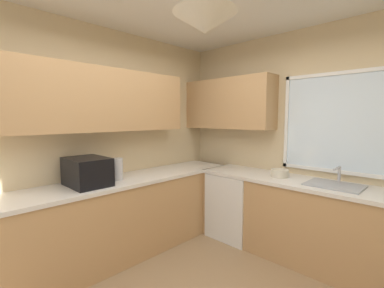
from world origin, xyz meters
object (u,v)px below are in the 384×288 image
microwave (87,172)px  kettle (118,169)px  bowl (280,173)px  dishwasher (236,205)px  sink_assembly (334,185)px

microwave → kettle: size_ratio=1.91×
kettle → bowl: (1.24, 1.43, -0.08)m
dishwasher → kettle: size_ratio=3.42×
sink_assembly → bowl: (-0.60, -0.01, 0.03)m
bowl → sink_assembly: bearing=0.7°
kettle → sink_assembly: 2.33m
microwave → sink_assembly: size_ratio=0.92×
kettle → sink_assembly: size_ratio=0.48×
sink_assembly → kettle: bearing=-141.9°
sink_assembly → bowl: bearing=-179.3°
kettle → sink_assembly: kettle is taller
sink_assembly → bowl: size_ratio=2.57×
dishwasher → bowl: bearing=2.9°
microwave → bowl: microwave is taller
dishwasher → sink_assembly: 1.29m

